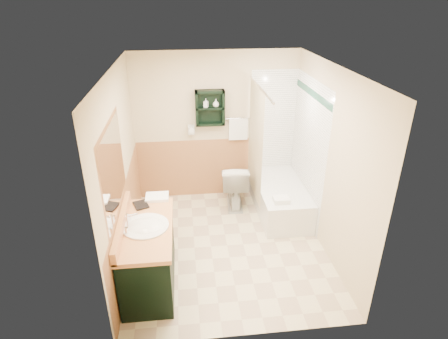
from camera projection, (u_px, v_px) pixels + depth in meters
floor at (227, 245)px, 5.16m from camera, size 3.00×3.00×0.00m
back_wall at (216, 127)px, 6.00m from camera, size 2.60×0.04×2.40m
left_wall at (119, 172)px, 4.51m from camera, size 0.04×3.00×2.40m
right_wall at (330, 162)px, 4.78m from camera, size 0.04×3.00×2.40m
ceiling at (228, 67)px, 4.12m from camera, size 2.60×3.00×0.04m
wainscot_left at (128, 221)px, 4.82m from camera, size 2.98×2.98×1.00m
wainscot_back at (217, 167)px, 6.28m from camera, size 2.58×2.58×1.00m
mirror_frame at (113, 169)px, 3.89m from camera, size 1.30×1.30×1.00m
mirror_glass at (113, 169)px, 3.89m from camera, size 1.20×1.20×0.90m
tile_right at (307, 150)px, 5.51m from camera, size 1.50×1.50×2.10m
tile_back at (278, 134)px, 6.13m from camera, size 0.95×0.95×2.10m
tile_accent at (313, 93)px, 5.14m from camera, size 1.50×1.50×0.10m
wall_shelf at (210, 108)px, 5.74m from camera, size 0.45×0.15×0.55m
hair_dryer at (191, 130)px, 5.88m from camera, size 0.10×0.24×0.18m
towel_bar at (238, 118)px, 5.91m from camera, size 0.40×0.06×0.40m
curtain_rod at (260, 88)px, 5.02m from camera, size 0.03×1.60×0.03m
shower_curtain at (255, 142)px, 5.55m from camera, size 1.05×1.05×1.70m
vanity at (149, 255)px, 4.35m from camera, size 0.59×1.25×0.80m
bathtub at (279, 197)px, 5.90m from camera, size 0.70×1.50×0.47m
toilet at (234, 185)px, 6.00m from camera, size 0.47×0.78×0.73m
counter_towel at (157, 197)px, 4.74m from camera, size 0.29×0.23×0.04m
vanity_book at (134, 200)px, 4.51m from camera, size 0.16×0.07×0.22m
tub_towel at (281, 200)px, 5.29m from camera, size 0.22×0.18×0.07m
soap_bottle_a at (206, 105)px, 5.71m from camera, size 0.11×0.15×0.06m
soap_bottle_b at (216, 104)px, 5.72m from camera, size 0.10×0.13×0.09m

